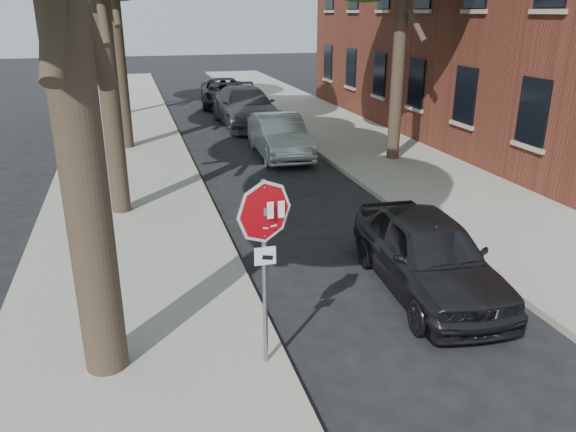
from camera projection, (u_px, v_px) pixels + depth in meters
name	position (u px, v px, depth m)	size (l,w,h in m)	color
ground	(314.00, 360.00, 7.96)	(120.00, 120.00, 0.00)	black
sidewalk_left	(125.00, 162.00, 18.15)	(4.00, 55.00, 0.12)	gray
sidewalk_right	(368.00, 146.00, 20.31)	(4.00, 55.00, 0.12)	gray
curb_left	(189.00, 158.00, 18.67)	(0.12, 55.00, 0.13)	#9E9384
curb_right	(314.00, 150.00, 19.79)	(0.12, 55.00, 0.13)	#9E9384
stop_sign	(265.00, 239.00, 7.09)	(0.76, 0.34, 2.61)	gray
car_a	(428.00, 254.00, 9.72)	(1.66, 4.12, 1.40)	black
car_b	(279.00, 136.00, 18.92)	(1.48, 4.25, 1.40)	#A4A6AC
car_c	(246.00, 107.00, 24.02)	(2.26, 5.55, 1.61)	#414145
car_d	(224.00, 92.00, 29.11)	(2.31, 5.01, 1.39)	black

